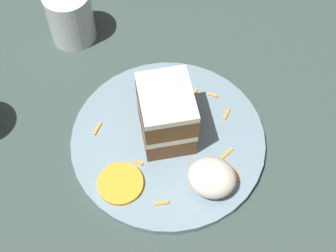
# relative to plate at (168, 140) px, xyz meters

# --- Properties ---
(ground_plane) EXTENTS (6.00, 6.00, 0.00)m
(ground_plane) POSITION_rel_plate_xyz_m (0.02, -0.04, -0.03)
(ground_plane) COLOR black
(ground_plane) RESTS_ON ground
(dining_table) EXTENTS (0.96, 0.87, 0.02)m
(dining_table) POSITION_rel_plate_xyz_m (0.02, -0.04, -0.02)
(dining_table) COLOR #384742
(dining_table) RESTS_ON ground
(plate) EXTENTS (0.29, 0.29, 0.01)m
(plate) POSITION_rel_plate_xyz_m (0.00, 0.00, 0.00)
(plate) COLOR gray
(plate) RESTS_ON dining_table
(cake_slice) EXTENTS (0.11, 0.11, 0.10)m
(cake_slice) POSITION_rel_plate_xyz_m (-0.01, 0.01, 0.05)
(cake_slice) COLOR brown
(cake_slice) RESTS_ON plate
(cream_dollop) EXTENTS (0.07, 0.06, 0.04)m
(cream_dollop) POSITION_rel_plate_xyz_m (0.08, -0.05, 0.03)
(cream_dollop) COLOR silver
(cream_dollop) RESTS_ON plate
(orange_garnish) EXTENTS (0.07, 0.07, 0.01)m
(orange_garnish) POSITION_rel_plate_xyz_m (-0.04, -0.09, 0.01)
(orange_garnish) COLOR orange
(orange_garnish) RESTS_ON plate
(carrot_shreds_scatter) EXTENTS (0.23, 0.21, 0.00)m
(carrot_shreds_scatter) POSITION_rel_plate_xyz_m (0.03, 0.01, 0.01)
(carrot_shreds_scatter) COLOR orange
(carrot_shreds_scatter) RESTS_ON plate
(drinking_glass) EXTENTS (0.08, 0.08, 0.09)m
(drinking_glass) POSITION_rel_plate_xyz_m (-0.22, 0.15, 0.03)
(drinking_glass) COLOR silver
(drinking_glass) RESTS_ON dining_table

